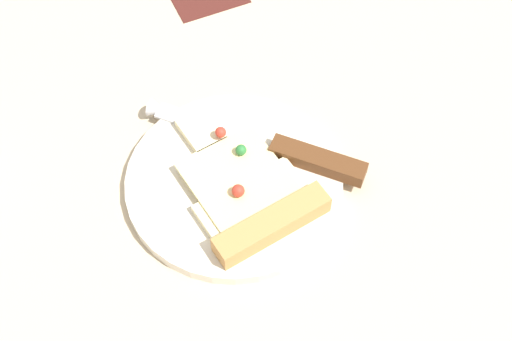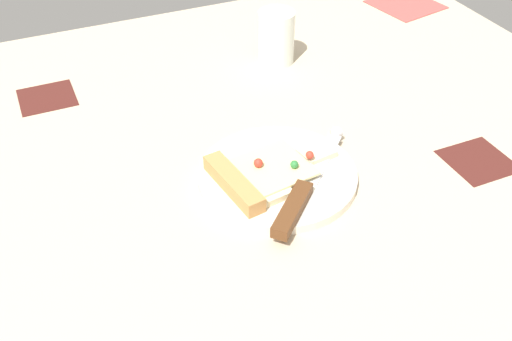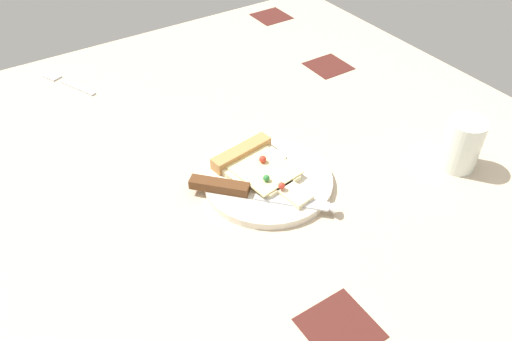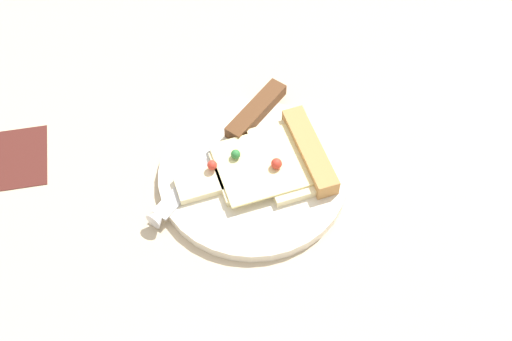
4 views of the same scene
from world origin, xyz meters
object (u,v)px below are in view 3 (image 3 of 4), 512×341
object	(u,v)px
drinking_glass	(462,144)
fork	(67,82)
plate	(268,180)
knife	(247,192)
pizza_slice	(258,167)

from	to	relation	value
drinking_glass	fork	size ratio (longest dim) A/B	0.64
plate	drinking_glass	world-z (taller)	drinking_glass
knife	fork	distance (cm)	55.11
plate	fork	size ratio (longest dim) A/B	1.50
drinking_glass	fork	bearing A→B (deg)	126.85
drinking_glass	plate	bearing A→B (deg)	155.02
knife	drinking_glass	world-z (taller)	drinking_glass
plate	knife	size ratio (longest dim) A/B	1.18
plate	pizza_slice	distance (cm)	2.97
plate	knife	xyz separation A→B (cm)	(-5.27, -1.69, 1.27)
pizza_slice	knife	world-z (taller)	pizza_slice
plate	pizza_slice	world-z (taller)	pizza_slice
knife	pizza_slice	bearing A→B (deg)	177.23
plate	knife	distance (cm)	5.68
plate	knife	bearing A→B (deg)	-162.25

